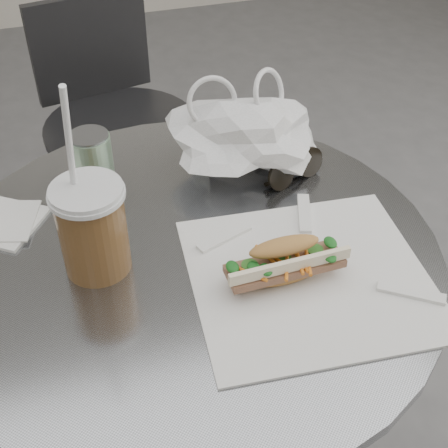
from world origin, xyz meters
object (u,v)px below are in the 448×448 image
object	(u,v)px
drink_can	(94,168)
banh_mi	(284,262)
cafe_table	(196,363)
chair_far	(121,161)
sunglasses	(294,170)
iced_coffee	(92,227)

from	to	relation	value
drink_can	banh_mi	bearing A→B (deg)	-49.71
banh_mi	cafe_table	bearing A→B (deg)	136.92
chair_far	banh_mi	distance (m)	1.03
sunglasses	drink_can	distance (m)	0.34
iced_coffee	drink_can	bearing A→B (deg)	81.95
cafe_table	sunglasses	world-z (taller)	sunglasses
drink_can	sunglasses	bearing A→B (deg)	-7.75
banh_mi	drink_can	xyz separation A→B (m)	(-0.23, 0.27, 0.03)
cafe_table	banh_mi	xyz separation A→B (m)	(0.11, -0.10, 0.31)
cafe_table	banh_mi	world-z (taller)	banh_mi
banh_mi	sunglasses	xyz separation A→B (m)	(0.11, 0.22, -0.02)
banh_mi	drink_can	world-z (taller)	drink_can
iced_coffee	banh_mi	bearing A→B (deg)	-23.51
cafe_table	iced_coffee	world-z (taller)	iced_coffee
cafe_table	chair_far	bearing A→B (deg)	90.23
chair_far	banh_mi	size ratio (longest dim) A/B	3.74
iced_coffee	drink_can	world-z (taller)	iced_coffee
cafe_table	chair_far	xyz separation A→B (m)	(-0.00, 0.84, -0.11)
sunglasses	drink_can	bearing A→B (deg)	152.58
chair_far	iced_coffee	distance (m)	0.96
cafe_table	iced_coffee	xyz separation A→B (m)	(-0.14, 0.01, 0.35)
chair_far	cafe_table	bearing A→B (deg)	79.49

